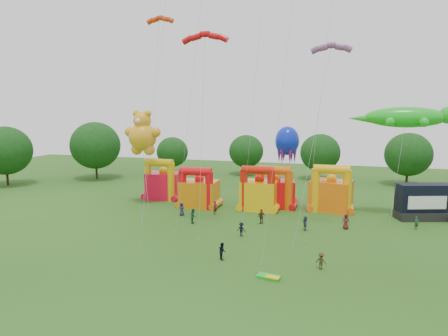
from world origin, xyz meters
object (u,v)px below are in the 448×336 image
(bouncy_castle_0, at_px, (163,183))
(teddy_bear_kite, at_px, (144,157))
(stage_trailer, at_px, (425,202))
(spectator_0, at_px, (182,209))
(bouncy_castle_2, at_px, (259,193))
(gecko_kite, at_px, (402,145))
(spectator_4, at_px, (261,216))
(octopus_kite, at_px, (281,169))

(bouncy_castle_0, relative_size, teddy_bear_kite, 0.46)
(stage_trailer, distance_m, spectator_0, 32.82)
(bouncy_castle_2, distance_m, gecko_kite, 20.28)
(bouncy_castle_0, distance_m, bouncy_castle_2, 16.89)
(stage_trailer, xyz_separation_m, gecko_kite, (-3.46, -0.76, 7.69))
(bouncy_castle_0, bearing_deg, bouncy_castle_2, -9.73)
(spectator_0, xyz_separation_m, spectator_4, (11.39, -0.84, 0.05))
(bouncy_castle_2, height_order, octopus_kite, octopus_kite)
(bouncy_castle_0, distance_m, spectator_0, 11.56)
(gecko_kite, bearing_deg, teddy_bear_kite, -175.10)
(stage_trailer, height_order, gecko_kite, gecko_kite)
(stage_trailer, height_order, teddy_bear_kite, teddy_bear_kite)
(bouncy_castle_0, height_order, gecko_kite, gecko_kite)
(bouncy_castle_0, xyz_separation_m, spectator_0, (7.04, -9.01, -1.66))
(teddy_bear_kite, bearing_deg, stage_trailer, 5.56)
(gecko_kite, distance_m, spectator_0, 30.63)
(bouncy_castle_0, xyz_separation_m, gecko_kite, (35.48, -2.23, 7.44))
(bouncy_castle_0, distance_m, spectator_4, 20.96)
(stage_trailer, distance_m, octopus_kite, 19.95)
(teddy_bear_kite, xyz_separation_m, spectator_0, (7.48, -3.71, -6.54))
(bouncy_castle_0, relative_size, stage_trailer, 0.86)
(bouncy_castle_0, relative_size, spectator_0, 3.72)
(bouncy_castle_0, bearing_deg, teddy_bear_kite, -94.80)
(octopus_kite, xyz_separation_m, spectator_0, (-12.31, -8.84, -4.92))
(stage_trailer, bearing_deg, octopus_kite, 176.21)
(bouncy_castle_2, distance_m, spectator_0, 11.52)
(octopus_kite, bearing_deg, bouncy_castle_0, 179.50)
(stage_trailer, height_order, octopus_kite, octopus_kite)
(teddy_bear_kite, xyz_separation_m, gecko_kite, (35.93, 3.08, 2.56))
(gecko_kite, bearing_deg, spectator_4, -155.91)
(gecko_kite, height_order, spectator_4, gecko_kite)
(bouncy_castle_2, height_order, stage_trailer, bouncy_castle_2)
(bouncy_castle_0, distance_m, gecko_kite, 36.33)
(teddy_bear_kite, relative_size, octopus_kite, 1.20)
(teddy_bear_kite, distance_m, octopus_kite, 20.52)
(bouncy_castle_2, distance_m, stage_trailer, 22.34)
(teddy_bear_kite, xyz_separation_m, spectator_4, (18.87, -4.55, -6.49))
(stage_trailer, height_order, spectator_0, stage_trailer)
(bouncy_castle_0, distance_m, octopus_kite, 19.63)
(bouncy_castle_0, relative_size, spectator_4, 3.53)
(teddy_bear_kite, distance_m, gecko_kite, 36.15)
(teddy_bear_kite, bearing_deg, spectator_0, -26.36)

